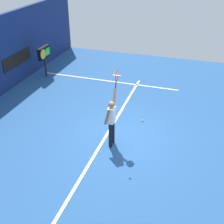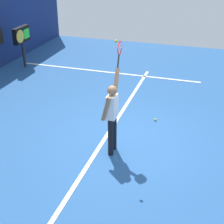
# 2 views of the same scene
# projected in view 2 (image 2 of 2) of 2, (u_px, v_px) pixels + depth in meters

# --- Properties ---
(ground_plane) EXTENTS (18.00, 18.00, 0.00)m
(ground_plane) POSITION_uv_depth(u_px,v_px,m) (126.00, 140.00, 8.41)
(ground_plane) COLOR #23518C
(court_baseline) EXTENTS (10.00, 0.10, 0.01)m
(court_baseline) POSITION_uv_depth(u_px,v_px,m) (106.00, 136.00, 8.56)
(court_baseline) COLOR white
(court_baseline) RESTS_ON ground_plane
(court_sideline) EXTENTS (0.10, 7.00, 0.01)m
(court_sideline) POSITION_uv_depth(u_px,v_px,m) (107.00, 72.00, 12.75)
(court_sideline) COLOR white
(court_sideline) RESTS_ON ground_plane
(tennis_player) EXTENTS (0.68, 0.31, 1.97)m
(tennis_player) POSITION_uv_depth(u_px,v_px,m) (112.00, 114.00, 7.50)
(tennis_player) COLOR black
(tennis_player) RESTS_ON ground_plane
(tennis_racket) EXTENTS (0.40, 0.27, 0.63)m
(tennis_racket) POSITION_uv_depth(u_px,v_px,m) (120.00, 49.00, 7.34)
(tennis_racket) COLOR black
(tennis_ball) EXTENTS (0.07, 0.07, 0.07)m
(tennis_ball) POSITION_uv_depth(u_px,v_px,m) (116.00, 41.00, 6.77)
(tennis_ball) COLOR #CCE033
(scoreboard_clock) EXTENTS (0.96, 0.20, 1.59)m
(scoreboard_clock) POSITION_uv_depth(u_px,v_px,m) (22.00, 36.00, 12.74)
(scoreboard_clock) COLOR black
(scoreboard_clock) RESTS_ON ground_plane
(spare_ball) EXTENTS (0.07, 0.07, 0.07)m
(spare_ball) POSITION_uv_depth(u_px,v_px,m) (155.00, 120.00, 9.30)
(spare_ball) COLOR #CCE033
(spare_ball) RESTS_ON ground_plane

